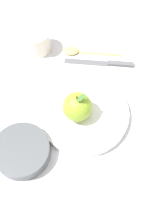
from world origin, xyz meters
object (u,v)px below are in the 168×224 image
at_px(spoon, 78,51).
at_px(apple, 77,107).
at_px(cup, 37,40).
at_px(knife, 105,63).
at_px(dinner_plate, 84,114).
at_px(side_bowl, 22,151).

bearing_deg(spoon, apple, -74.32).
distance_m(cup, knife, 0.21).
bearing_deg(spoon, cup, -171.54).
bearing_deg(cup, dinner_plate, -43.93).
bearing_deg(apple, spoon, 105.68).
bearing_deg(cup, side_bowl, -76.88).
distance_m(apple, side_bowl, 0.17).
bearing_deg(knife, side_bowl, -112.23).
relative_size(apple, spoon, 0.48).
distance_m(dinner_plate, cup, 0.27).
height_order(cup, knife, cup).
bearing_deg(cup, spoon, 8.46).
bearing_deg(knife, spoon, 166.87).
bearing_deg(side_bowl, apple, 52.31).
relative_size(dinner_plate, knife, 1.15).
distance_m(apple, cup, 0.26).
distance_m(apple, knife, 0.20).
height_order(apple, knife, apple).
height_order(side_bowl, knife, side_bowl).
xyz_separation_m(dinner_plate, apple, (-0.01, -0.01, 0.05)).
xyz_separation_m(apple, knife, (0.03, 0.19, -0.05)).
xyz_separation_m(dinner_plate, spoon, (-0.07, 0.20, -0.01)).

